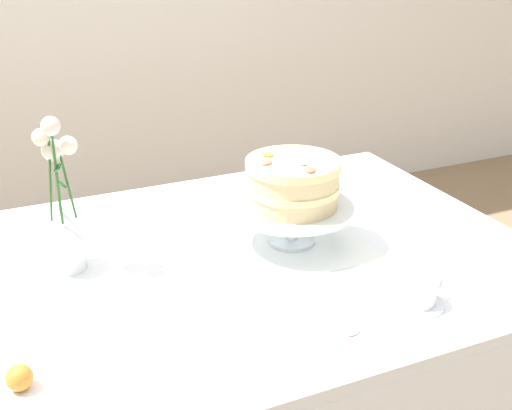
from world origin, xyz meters
TOP-DOWN VIEW (x-y plane):
  - dining_table at (0.00, -0.03)m, footprint 1.40×1.00m
  - linen_napkin at (0.16, 0.01)m, footprint 0.32×0.32m
  - cake_stand at (0.16, 0.01)m, footprint 0.29×0.29m
  - layer_cake at (0.16, 0.01)m, footprint 0.22×0.22m
  - flower_vase at (-0.35, 0.10)m, footprint 0.10×0.10m
  - teacup at (0.26, -0.34)m, footprint 0.12×0.12m
  - fallen_rose at (-0.50, -0.29)m, footprint 0.10×0.13m
  - loose_petal_0 at (0.09, -0.38)m, footprint 0.04×0.03m

SIDE VIEW (x-z plane):
  - dining_table at x=0.00m, z-range 0.28..1.02m
  - linen_napkin at x=0.16m, z-range 0.74..0.74m
  - loose_petal_0 at x=0.09m, z-range 0.74..0.74m
  - fallen_rose at x=-0.50m, z-range 0.74..0.78m
  - teacup at x=0.26m, z-range 0.74..0.80m
  - cake_stand at x=0.16m, z-range 0.77..0.87m
  - flower_vase at x=-0.35m, z-range 0.68..1.04m
  - layer_cake at x=0.16m, z-range 0.84..0.96m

